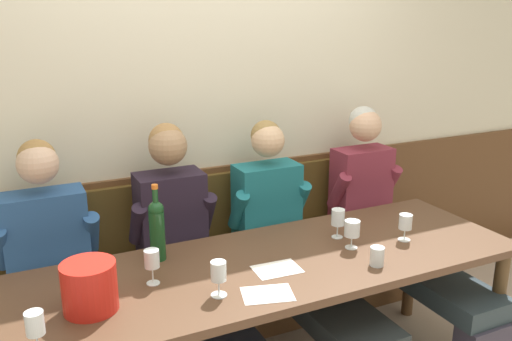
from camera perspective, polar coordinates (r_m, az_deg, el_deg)
name	(u,v)px	position (r m, az deg, el deg)	size (l,w,h in m)	color
room_wall_back	(202,97)	(3.22, -5.75, 7.81)	(6.80, 0.08, 2.80)	beige
wood_wainscot_panel	(209,242)	(3.43, -5.00, -7.59)	(6.80, 0.03, 0.97)	brown
wall_bench	(222,286)	(3.34, -3.60, -12.15)	(2.71, 0.42, 0.94)	brown
dining_table	(276,276)	(2.60, 2.14, -11.08)	(2.41, 0.80, 0.76)	#4F3422
person_center_right_seat	(58,300)	(2.68, -20.28, -12.75)	(0.51, 1.26, 1.29)	#35352E
person_center_left_seat	(191,264)	(2.80, -6.92, -9.81)	(0.47, 1.26, 1.31)	#343341
person_right_seat	(295,249)	(3.01, 4.15, -8.35)	(0.49, 1.25, 1.28)	#272533
person_left_seat	(394,225)	(3.38, 14.38, -5.67)	(0.48, 1.26, 1.31)	#34303E
ice_bucket	(90,287)	(2.22, -17.24, -11.70)	(0.21, 0.21, 0.20)	red
wine_bottle_green_tall	(157,228)	(2.55, -10.46, -6.01)	(0.07, 0.07, 0.37)	#16411D
wine_glass_right_end	(219,273)	(2.23, -4.00, -10.81)	(0.07, 0.07, 0.15)	silver
wine_glass_center_front	(35,326)	(2.03, -22.39, -14.98)	(0.06, 0.06, 0.16)	silver
wine_glass_left_end	(352,230)	(2.69, 10.16, -6.22)	(0.08, 0.08, 0.14)	silver
wine_glass_near_bucket	(152,261)	(2.35, -10.99, -9.37)	(0.07, 0.07, 0.16)	silver
wine_glass_mid_right	(338,218)	(2.80, 8.69, -4.99)	(0.07, 0.07, 0.15)	silver
wine_glass_mid_left	(405,223)	(2.84, 15.56, -5.42)	(0.07, 0.07, 0.14)	silver
water_tumbler_left	(377,256)	(2.56, 12.72, -8.86)	(0.07, 0.07, 0.09)	silver
tasting_sheet_left_guest	(267,294)	(2.28, 1.22, -12.97)	(0.21, 0.15, 0.00)	white
tasting_sheet_right_guest	(277,269)	(2.48, 2.24, -10.41)	(0.21, 0.15, 0.00)	white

